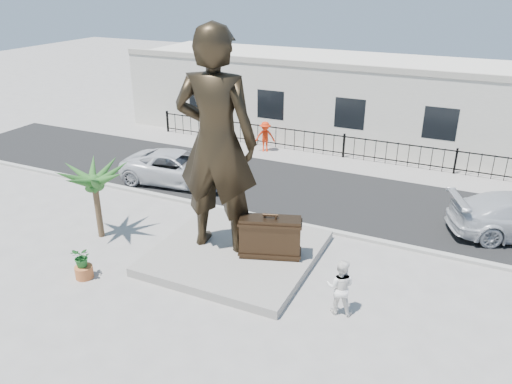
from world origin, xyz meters
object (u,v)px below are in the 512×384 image
Objects in this scene: tourist at (340,287)px; car_white at (178,168)px; statue at (216,142)px; suitcase at (270,237)px.

tourist is 0.32× the size of car_white.
statue is 3.53m from suitcase.
statue is at bearing -26.97° from tourist.
tourist is (4.71, -1.53, -3.14)m from statue.
tourist is 11.30m from car_white.
statue is at bearing -141.56° from car_white.
suitcase is 3.22m from tourist.
suitcase is (1.89, 0.02, -2.98)m from statue.
suitcase reaches higher than tourist.
car_white is at bearing 126.08° from suitcase.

